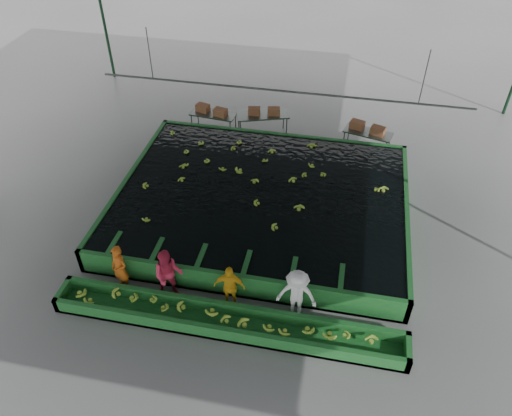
% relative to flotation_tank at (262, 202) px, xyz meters
% --- Properties ---
extents(ground, '(80.00, 80.00, 0.00)m').
position_rel_flotation_tank_xyz_m(ground, '(0.00, -1.50, -0.45)').
color(ground, slate).
rests_on(ground, ground).
extents(shed_roof, '(20.00, 22.00, 0.04)m').
position_rel_flotation_tank_xyz_m(shed_roof, '(0.00, -1.50, 4.55)').
color(shed_roof, gray).
rests_on(shed_roof, shed_posts).
extents(shed_posts, '(20.00, 22.00, 5.00)m').
position_rel_flotation_tank_xyz_m(shed_posts, '(0.00, -1.50, 2.05)').
color(shed_posts, '#14371F').
rests_on(shed_posts, ground).
extents(flotation_tank, '(10.00, 8.00, 0.90)m').
position_rel_flotation_tank_xyz_m(flotation_tank, '(0.00, 0.00, 0.00)').
color(flotation_tank, '#1E6528').
rests_on(flotation_tank, ground).
extents(tank_water, '(9.70, 7.70, 0.00)m').
position_rel_flotation_tank_xyz_m(tank_water, '(0.00, -0.00, 0.40)').
color(tank_water, black).
rests_on(tank_water, flotation_tank).
extents(sorting_trough, '(10.00, 1.00, 0.50)m').
position_rel_flotation_tank_xyz_m(sorting_trough, '(0.00, -5.10, -0.20)').
color(sorting_trough, '#1E6528').
rests_on(sorting_trough, ground).
extents(cableway_rail, '(0.08, 0.08, 14.00)m').
position_rel_flotation_tank_xyz_m(cableway_rail, '(0.00, 3.50, 2.55)').
color(cableway_rail, '#59605B').
rests_on(cableway_rail, shed_roof).
extents(rail_hanger_left, '(0.04, 0.04, 2.00)m').
position_rel_flotation_tank_xyz_m(rail_hanger_left, '(-5.00, 3.50, 3.55)').
color(rail_hanger_left, '#59605B').
rests_on(rail_hanger_left, shed_roof).
extents(rail_hanger_right, '(0.04, 0.04, 2.00)m').
position_rel_flotation_tank_xyz_m(rail_hanger_right, '(5.00, 3.50, 3.55)').
color(rail_hanger_right, '#59605B').
rests_on(rail_hanger_right, shed_roof).
extents(worker_a, '(0.71, 0.60, 1.64)m').
position_rel_flotation_tank_xyz_m(worker_a, '(-3.42, -4.30, 0.37)').
color(worker_a, '#C05513').
rests_on(worker_a, ground).
extents(worker_b, '(1.01, 0.88, 1.77)m').
position_rel_flotation_tank_xyz_m(worker_b, '(-1.91, -4.30, 0.44)').
color(worker_b, '#CF294B').
rests_on(worker_b, ground).
extents(worker_c, '(0.94, 0.45, 1.55)m').
position_rel_flotation_tank_xyz_m(worker_c, '(-0.10, -4.30, 0.33)').
color(worker_c, gold).
rests_on(worker_c, ground).
extents(worker_d, '(1.14, 0.66, 1.76)m').
position_rel_flotation_tank_xyz_m(worker_d, '(1.83, -4.30, 0.43)').
color(worker_d, white).
rests_on(worker_d, ground).
extents(packing_table_left, '(2.04, 0.98, 0.90)m').
position_rel_flotation_tank_xyz_m(packing_table_left, '(-3.10, 4.95, -0.00)').
color(packing_table_left, '#59605B').
rests_on(packing_table_left, ground).
extents(packing_table_mid, '(2.36, 1.54, 1.00)m').
position_rel_flotation_tank_xyz_m(packing_table_mid, '(-0.97, 5.13, 0.05)').
color(packing_table_mid, '#59605B').
rests_on(packing_table_mid, ground).
extents(packing_table_right, '(2.08, 1.24, 0.89)m').
position_rel_flotation_tank_xyz_m(packing_table_right, '(3.49, 4.77, -0.01)').
color(packing_table_right, '#59605B').
rests_on(packing_table_right, ground).
extents(box_stack_left, '(1.48, 0.76, 0.31)m').
position_rel_flotation_tank_xyz_m(box_stack_left, '(-3.17, 4.94, 0.45)').
color(box_stack_left, brown).
rests_on(box_stack_left, packing_table_left).
extents(box_stack_mid, '(1.39, 0.61, 0.29)m').
position_rel_flotation_tank_xyz_m(box_stack_mid, '(-0.91, 5.14, 0.55)').
color(box_stack_mid, brown).
rests_on(box_stack_mid, packing_table_mid).
extents(box_stack_right, '(1.50, 0.86, 0.31)m').
position_rel_flotation_tank_xyz_m(box_stack_right, '(3.44, 4.84, 0.44)').
color(box_stack_right, brown).
rests_on(box_stack_right, packing_table_right).
extents(floating_bananas, '(8.74, 5.96, 0.12)m').
position_rel_flotation_tank_xyz_m(floating_bananas, '(0.00, 0.80, 0.40)').
color(floating_bananas, '#96C237').
rests_on(floating_bananas, tank_water).
extents(trough_bananas, '(8.64, 0.58, 0.12)m').
position_rel_flotation_tank_xyz_m(trough_bananas, '(0.00, -5.10, -0.05)').
color(trough_bananas, '#96C237').
rests_on(trough_bananas, sorting_trough).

